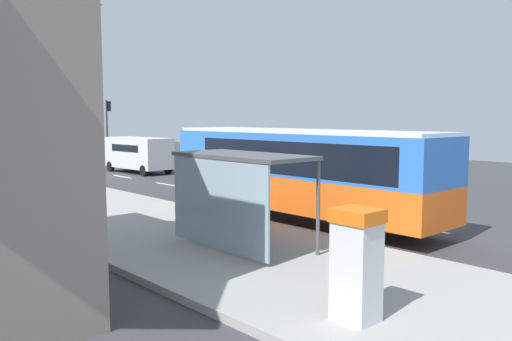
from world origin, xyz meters
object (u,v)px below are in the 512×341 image
object	(u,v)px
recycling_bin_green	(215,204)
traffic_light_near_side	(108,120)
sedan_near	(75,153)
bus	(298,169)
ticket_machine	(356,264)
recycling_bin_orange	(256,213)
traffic_light_median	(40,122)
white_van	(138,152)
recycling_bin_blue	(228,207)
sedan_far	(44,149)
bus_shelter	(234,177)
recycling_bin_yellow	(241,210)

from	to	relation	value
recycling_bin_green	traffic_light_near_side	world-z (taller)	traffic_light_near_side
sedan_near	bus	bearing A→B (deg)	-98.12
traffic_light_near_side	recycling_bin_green	bearing A→B (deg)	-109.73
ticket_machine	recycling_bin_orange	xyz separation A→B (m)	(3.81, 6.69, -0.52)
ticket_machine	bus	bearing A→B (deg)	48.90
sedan_near	traffic_light_median	bearing A→B (deg)	131.96
bus	recycling_bin_orange	size ratio (longest dim) A/B	11.60
white_van	recycling_bin_blue	distance (m)	18.20
sedan_near	sedan_far	size ratio (longest dim) A/B	0.99
bus	recycling_bin_green	bearing A→B (deg)	147.66
recycling_bin_green	sedan_far	bearing A→B (deg)	78.84
bus	traffic_light_near_side	xyz separation A→B (m)	(7.21, 28.61, 1.51)
bus_shelter	white_van	bearing A→B (deg)	66.67
white_van	recycling_bin_orange	bearing A→B (deg)	-109.16
recycling_bin_green	bus_shelter	bearing A→B (deg)	-121.22
bus	ticket_machine	bearing A→B (deg)	-131.10
recycling_bin_yellow	bus_shelter	xyz separation A→B (m)	(-2.21, -2.25, 1.44)
sedan_near	recycling_bin_yellow	world-z (taller)	sedan_near
bus	sedan_near	bearing A→B (deg)	81.88
bus	recycling_bin_green	size ratio (longest dim) A/B	11.60
recycling_bin_green	ticket_machine	bearing A→B (deg)	-113.42
recycling_bin_orange	recycling_bin_blue	world-z (taller)	same
ticket_machine	recycling_bin_yellow	xyz separation A→B (m)	(3.81, 7.39, -0.52)
sedan_far	sedan_near	bearing A→B (deg)	-90.04
traffic_light_near_side	bus_shelter	xyz separation A→B (m)	(-11.91, -30.69, -1.25)
traffic_light_near_side	bus_shelter	size ratio (longest dim) A/B	1.26
recycling_bin_blue	bus_shelter	size ratio (longest dim) A/B	0.24
recycling_bin_blue	recycling_bin_green	bearing A→B (deg)	90.00
sedan_far	recycling_bin_orange	distance (m)	35.66
traffic_light_near_side	bus	bearing A→B (deg)	-104.14
bus_shelter	sedan_near	bearing A→B (deg)	73.90
sedan_far	recycling_bin_blue	distance (m)	34.28
recycling_bin_orange	white_van	bearing A→B (deg)	70.84
sedan_far	ticket_machine	bearing A→B (deg)	-103.87
ticket_machine	recycling_bin_blue	xyz separation A→B (m)	(3.81, 8.09, -0.52)
ticket_machine	recycling_bin_orange	bearing A→B (deg)	60.36
white_van	ticket_machine	world-z (taller)	white_van
traffic_light_median	sedan_near	bearing A→B (deg)	-48.04
sedan_near	recycling_bin_orange	world-z (taller)	sedan_near
bus	bus_shelter	size ratio (longest dim) A/B	2.76
recycling_bin_green	traffic_light_near_side	size ratio (longest dim) A/B	0.19
recycling_bin_yellow	recycling_bin_green	bearing A→B (deg)	90.00
sedan_near	sedan_far	xyz separation A→B (m)	(0.00, 6.43, 0.00)
white_van	recycling_bin_orange	size ratio (longest dim) A/B	5.57
recycling_bin_blue	sedan_far	bearing A→B (deg)	79.07
sedan_far	recycling_bin_blue	world-z (taller)	sedan_far
recycling_bin_orange	recycling_bin_green	size ratio (longest dim) A/B	1.00
sedan_near	recycling_bin_blue	xyz separation A→B (m)	(-6.50, -27.23, -0.14)
ticket_machine	recycling_bin_orange	size ratio (longest dim) A/B	2.04
recycling_bin_green	bus_shelter	size ratio (longest dim) A/B	0.24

